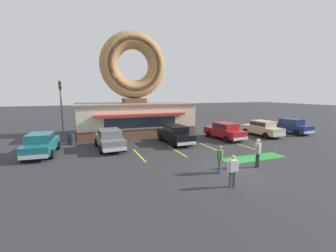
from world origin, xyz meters
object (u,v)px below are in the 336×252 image
at_px(golf_ball, 241,159).
at_px(car_navy, 290,125).
at_px(car_black, 175,134).
at_px(pedestrian_hooded_kid, 258,152).
at_px(car_champagne, 262,128).
at_px(car_grey, 110,138).
at_px(putting_flag_pin, 277,149).
at_px(car_teal, 41,143).
at_px(pedestrian_leather_jacket_man, 220,158).
at_px(car_red, 225,130).
at_px(pedestrian_blue_sweater_man, 233,170).
at_px(trash_bin, 71,139).
at_px(traffic_light_pole, 61,100).

bearing_deg(golf_ball, car_navy, 27.96).
bearing_deg(golf_ball, car_black, 108.03).
bearing_deg(pedestrian_hooded_kid, car_black, 104.35).
bearing_deg(pedestrian_hooded_kid, car_champagne, 44.76).
bearing_deg(golf_ball, car_grey, 140.52).
height_order(putting_flag_pin, car_teal, car_teal).
bearing_deg(pedestrian_leather_jacket_man, car_grey, 122.47).
bearing_deg(car_red, car_champagne, -0.33).
bearing_deg(car_navy, car_grey, -179.95).
distance_m(pedestrian_blue_sweater_man, pedestrian_hooded_kid, 3.70).
height_order(putting_flag_pin, pedestrian_hooded_kid, pedestrian_hooded_kid).
height_order(car_navy, car_grey, same).
bearing_deg(car_champagne, car_red, 179.67).
bearing_deg(pedestrian_blue_sweater_man, car_teal, 133.85).
height_order(car_champagne, pedestrian_hooded_kid, pedestrian_hooded_kid).
height_order(golf_ball, car_navy, car_navy).
xyz_separation_m(car_navy, car_teal, (-24.62, -0.05, 0.00)).
relative_size(golf_ball, car_champagne, 0.01).
height_order(putting_flag_pin, pedestrian_blue_sweater_man, pedestrian_blue_sweater_man).
height_order(car_red, pedestrian_blue_sweater_man, car_red).
height_order(car_grey, car_champagne, same).
distance_m(putting_flag_pin, car_red, 6.19).
height_order(car_teal, car_champagne, same).
distance_m(car_navy, car_grey, 19.79).
bearing_deg(pedestrian_blue_sweater_man, trash_bin, 120.49).
bearing_deg(golf_ball, putting_flag_pin, 1.37).
relative_size(car_grey, pedestrian_leather_jacket_man, 3.01).
height_order(car_black, car_red, same).
height_order(car_black, trash_bin, car_black).
bearing_deg(car_champagne, traffic_light_pole, 153.82).
distance_m(car_champagne, pedestrian_blue_sweater_man, 14.60).
relative_size(trash_bin, traffic_light_pole, 0.17).
height_order(car_black, car_champagne, same).
height_order(car_black, car_teal, same).
relative_size(putting_flag_pin, car_grey, 0.12).
bearing_deg(golf_ball, pedestrian_leather_jacket_man, -150.88).
xyz_separation_m(pedestrian_blue_sweater_man, pedestrian_leather_jacket_man, (0.54, 1.83, 0.00)).
distance_m(golf_ball, car_grey, 10.06).
bearing_deg(trash_bin, car_red, -12.14).
distance_m(car_red, trash_bin, 14.12).
xyz_separation_m(car_teal, car_champagne, (20.33, -0.12, 0.00)).
bearing_deg(putting_flag_pin, traffic_light_pole, 133.55).
xyz_separation_m(car_black, car_grey, (-5.69, 0.08, 0.00)).
xyz_separation_m(car_red, car_grey, (-10.88, 0.13, 0.00)).
distance_m(car_red, traffic_light_pole, 17.89).
bearing_deg(car_navy, car_teal, -179.88).
bearing_deg(pedestrian_blue_sweater_man, car_navy, 32.46).
relative_size(golf_ball, car_navy, 0.01).
xyz_separation_m(pedestrian_hooded_kid, traffic_light_pole, (-11.67, 17.32, 2.74)).
distance_m(golf_ball, pedestrian_blue_sweater_man, 4.74).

